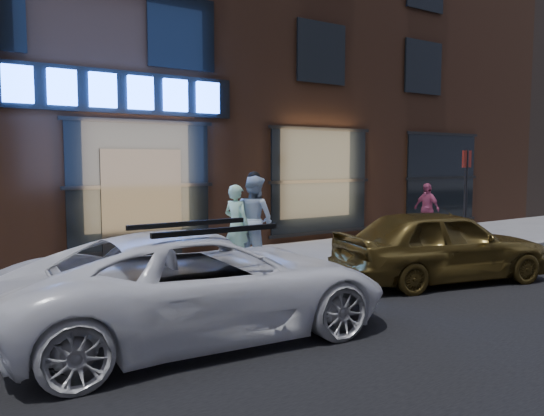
{
  "coord_description": "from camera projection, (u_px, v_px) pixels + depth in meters",
  "views": [
    {
      "loc": [
        -4.02,
        -7.27,
        2.16
      ],
      "look_at": [
        1.87,
        1.6,
        1.2
      ],
      "focal_mm": 35.0,
      "sensor_mm": 36.0,
      "label": 1
    }
  ],
  "objects": [
    {
      "name": "passerby",
      "position": [
        427.0,
        209.0,
        15.45
      ],
      "size": [
        0.38,
        0.89,
        1.5
      ],
      "primitive_type": "imported",
      "rotation": [
        0.0,
        0.0,
        -1.58
      ],
      "color": "#BF4E78",
      "rests_on": "ground"
    },
    {
      "name": "man_cap",
      "position": [
        254.0,
        220.0,
        11.08
      ],
      "size": [
        0.89,
        1.03,
        1.85
      ],
      "primitive_type": "imported",
      "rotation": [
        0.0,
        0.0,
        1.8
      ],
      "color": "silver",
      "rests_on": "ground"
    },
    {
      "name": "man_bowtie",
      "position": [
        237.0,
        225.0,
        10.85
      ],
      "size": [
        0.57,
        0.7,
        1.67
      ],
      "primitive_type": "imported",
      "rotation": [
        0.0,
        0.0,
        1.9
      ],
      "color": "#C2FFD5",
      "rests_on": "ground"
    },
    {
      "name": "building_east",
      "position": [
        516.0,
        86.0,
        27.5
      ],
      "size": [
        14.0,
        10.0,
        12.0
      ],
      "primitive_type": "cube",
      "color": "#47382D",
      "rests_on": "ground"
    },
    {
      "name": "storefront_building",
      "position": [
        88.0,
        52.0,
        14.61
      ],
      "size": [
        30.2,
        8.28,
        10.3
      ],
      "color": "#54301E",
      "rests_on": "ground"
    },
    {
      "name": "white_suv",
      "position": [
        203.0,
        284.0,
        6.47
      ],
      "size": [
        4.85,
        2.53,
        1.3
      ],
      "primitive_type": "imported",
      "rotation": [
        0.0,
        0.0,
        1.49
      ],
      "color": "white",
      "rests_on": "ground"
    },
    {
      "name": "sign_post",
      "position": [
        466.0,
        192.0,
        11.98
      ],
      "size": [
        0.38,
        0.1,
        2.4
      ],
      "rotation": [
        0.0,
        0.0,
        0.18
      ],
      "color": "#262628",
      "rests_on": "ground"
    },
    {
      "name": "ground",
      "position": [
        230.0,
        296.0,
        8.44
      ],
      "size": [
        90.0,
        90.0,
        0.0
      ],
      "primitive_type": "plane",
      "color": "slate",
      "rests_on": "ground"
    },
    {
      "name": "gold_sedan",
      "position": [
        441.0,
        245.0,
        9.4
      ],
      "size": [
        4.14,
        2.43,
        1.32
      ],
      "primitive_type": "imported",
      "rotation": [
        0.0,
        0.0,
        1.33
      ],
      "color": "brown",
      "rests_on": "ground"
    },
    {
      "name": "curb",
      "position": [
        230.0,
        292.0,
        8.44
      ],
      "size": [
        60.0,
        0.25,
        0.12
      ],
      "primitive_type": "cube",
      "color": "gray",
      "rests_on": "ground"
    }
  ]
}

